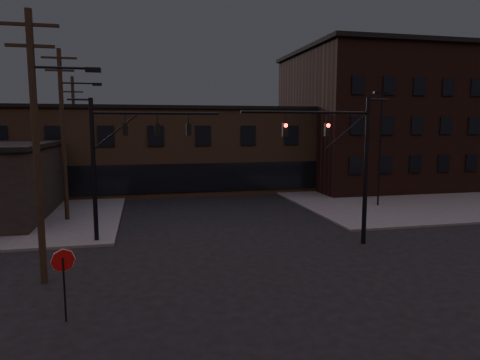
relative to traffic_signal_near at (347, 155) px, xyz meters
name	(u,v)px	position (x,y,z in m)	size (l,w,h in m)	color
ground	(276,281)	(-5.36, -4.50, -4.93)	(140.00, 140.00, 0.00)	black
sidewalk_ne	(415,188)	(16.64, 17.50, -4.86)	(30.00, 30.00, 0.15)	#474744
building_row	(195,150)	(-5.36, 23.50, -0.93)	(40.00, 12.00, 8.00)	#4B3928
building_right	(396,121)	(16.64, 21.50, 2.07)	(22.00, 16.00, 14.00)	black
traffic_signal_near	(347,155)	(0.00, 0.00, 0.00)	(7.12, 0.24, 8.00)	black
traffic_signal_far	(117,153)	(-12.07, 3.50, 0.08)	(7.12, 0.24, 8.00)	black
stop_sign	(63,268)	(-13.36, -6.49, -3.09)	(0.72, 0.33, 2.48)	black
utility_pole_near	(38,142)	(-14.79, -2.50, 0.94)	(3.70, 0.28, 11.00)	black
utility_pole_mid	(64,131)	(-15.79, 9.50, 1.19)	(3.70, 0.28, 11.50)	black
utility_pole_far	(75,133)	(-16.86, 21.50, 0.85)	(2.20, 0.28, 11.00)	black
lot_light_a	(381,138)	(7.64, 9.50, 0.58)	(1.50, 0.28, 9.14)	black
lot_light_b	(410,136)	(13.64, 14.50, 0.58)	(1.50, 0.28, 9.14)	black
parked_car_lot_a	(368,186)	(9.83, 14.99, -4.06)	(1.70, 4.23, 1.44)	black
parked_car_lot_b	(369,187)	(10.15, 15.35, -4.20)	(1.63, 4.02, 1.17)	silver
car_crossing	(184,184)	(-6.85, 20.84, -4.13)	(1.70, 4.88, 1.61)	black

